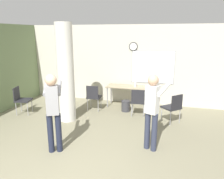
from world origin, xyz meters
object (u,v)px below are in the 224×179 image
object	(u,v)px
folding_table	(127,88)
person_playing_side	(153,106)
bottle_on_table	(135,84)
chair_by_left_wall	(21,98)
chair_table_right	(138,100)
chair_mid_room	(173,106)
chair_table_left	(94,96)
person_playing_front	(53,107)

from	to	relation	value
folding_table	person_playing_side	distance (m)	2.94
bottle_on_table	chair_by_left_wall	distance (m)	3.73
chair_table_right	chair_mid_room	size ratio (longest dim) A/B	1.00
bottle_on_table	chair_table_left	distance (m)	1.46
chair_by_left_wall	bottle_on_table	bearing A→B (deg)	24.58
chair_by_left_wall	chair_table_left	distance (m)	2.29
chair_table_right	person_playing_front	world-z (taller)	person_playing_front
chair_table_right	person_playing_side	size ratio (longest dim) A/B	0.51
bottle_on_table	chair_by_left_wall	world-z (taller)	bottle_on_table
bottle_on_table	chair_table_right	bearing A→B (deg)	-73.75
bottle_on_table	chair_mid_room	xyz separation A→B (m)	(1.26, -1.06, -0.32)
chair_by_left_wall	person_playing_side	distance (m)	4.36
chair_table_left	chair_table_right	bearing A→B (deg)	-4.11
bottle_on_table	chair_table_right	xyz separation A→B (m)	(0.22, -0.77, -0.32)
chair_mid_room	chair_table_right	bearing A→B (deg)	163.95
folding_table	chair_table_right	world-z (taller)	chair_table_right
folding_table	person_playing_side	world-z (taller)	person_playing_side
chair_table_left	person_playing_side	xyz separation A→B (m)	(2.08, -2.01, 0.49)
person_playing_side	person_playing_front	distance (m)	2.10
chair_table_left	person_playing_side	world-z (taller)	person_playing_side
chair_mid_room	person_playing_front	size ratio (longest dim) A/B	0.51
chair_mid_room	person_playing_front	distance (m)	3.36
chair_by_left_wall	person_playing_side	world-z (taller)	person_playing_side
chair_table_right	person_playing_front	distance (m)	2.95
chair_table_left	bottle_on_table	bearing A→B (deg)	27.50
chair_table_left	chair_table_right	xyz separation A→B (m)	(1.49, -0.11, 0.00)
bottle_on_table	chair_table_right	distance (m)	0.86
chair_table_right	person_playing_front	xyz separation A→B (m)	(-1.42, -2.54, 0.50)
person_playing_side	person_playing_front	size ratio (longest dim) A/B	0.99
person_playing_side	person_playing_front	xyz separation A→B (m)	(-2.00, -0.63, 0.01)
chair_mid_room	person_playing_side	distance (m)	1.74
chair_by_left_wall	chair_table_right	size ratio (longest dim) A/B	1.00
chair_table_right	person_playing_side	bearing A→B (deg)	-72.85
bottle_on_table	person_playing_side	size ratio (longest dim) A/B	0.15
chair_mid_room	bottle_on_table	bearing A→B (deg)	139.81
person_playing_side	person_playing_front	bearing A→B (deg)	-162.48
chair_table_right	chair_mid_room	xyz separation A→B (m)	(1.04, -0.30, 0.00)
chair_by_left_wall	person_playing_side	size ratio (longest dim) A/B	0.51
chair_table_right	chair_mid_room	distance (m)	1.08
person_playing_side	bottle_on_table	bearing A→B (deg)	106.89
chair_table_left	chair_mid_room	size ratio (longest dim) A/B	1.00
chair_mid_room	person_playing_front	bearing A→B (deg)	-137.64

